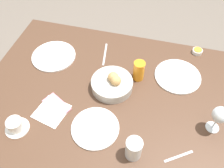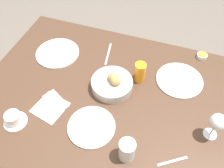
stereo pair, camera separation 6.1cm
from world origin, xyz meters
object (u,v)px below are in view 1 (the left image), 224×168
at_px(bread_basket, 112,84).
at_px(plate_near_right, 54,56).
at_px(jam_bowl_honey, 197,51).
at_px(spoon_coffee, 179,156).
at_px(juice_glass, 139,71).
at_px(plate_far_center, 95,128).
at_px(wine_glass, 220,115).
at_px(knife_silver, 105,54).
at_px(napkin, 52,111).
at_px(cell_phone, 57,105).
at_px(plate_near_left, 178,76).
at_px(water_tumbler, 134,149).
at_px(coffee_cup, 16,125).

relative_size(bread_basket, plate_near_right, 0.85).
height_order(jam_bowl_honey, spoon_coffee, jam_bowl_honey).
relative_size(juice_glass, spoon_coffee, 0.95).
relative_size(bread_basket, plate_far_center, 0.97).
xyz_separation_m(plate_near_right, plate_far_center, (-0.39, 0.40, 0.00)).
relative_size(wine_glass, knife_silver, 0.83).
bearing_deg(bread_basket, wine_glass, 167.55).
bearing_deg(plate_near_right, napkin, 111.75).
xyz_separation_m(jam_bowl_honey, cell_phone, (0.68, 0.58, -0.01)).
xyz_separation_m(plate_far_center, jam_bowl_honey, (-0.45, -0.66, 0.01)).
bearing_deg(juice_glass, knife_silver, -30.27).
relative_size(plate_near_right, napkin, 1.48).
bearing_deg(cell_phone, plate_near_right, -64.36).
bearing_deg(knife_silver, plate_near_left, 170.94).
relative_size(plate_near_left, plate_far_center, 1.12).
relative_size(water_tumbler, napkin, 0.64).
bearing_deg(water_tumbler, juice_glass, -82.17).
bearing_deg(plate_far_center, cell_phone, -18.13).
bearing_deg(knife_silver, coffee_cup, 65.75).
relative_size(plate_near_left, spoon_coffee, 2.09).
bearing_deg(napkin, juice_glass, -138.87).
height_order(plate_near_left, water_tumbler, water_tumbler).
bearing_deg(jam_bowl_honey, wine_glass, 99.87).
height_order(plate_near_right, wine_glass, wine_glass).
xyz_separation_m(plate_near_right, knife_silver, (-0.30, -0.10, -0.00)).
relative_size(bread_basket, cell_phone, 1.34).
height_order(plate_near_right, coffee_cup, coffee_cup).
bearing_deg(napkin, wine_glass, -171.92).
relative_size(plate_near_right, wine_glass, 1.69).
distance_m(plate_far_center, spoon_coffee, 0.40).
height_order(plate_near_right, plate_far_center, same).
xyz_separation_m(plate_near_right, wine_glass, (-0.93, 0.26, 0.11)).
relative_size(plate_far_center, knife_silver, 1.22).
height_order(juice_glass, jam_bowl_honey, juice_glass).
height_order(bread_basket, spoon_coffee, bread_basket).
distance_m(juice_glass, knife_silver, 0.27).
xyz_separation_m(spoon_coffee, cell_phone, (0.63, -0.12, 0.00)).
relative_size(juice_glass, napkin, 0.66).
xyz_separation_m(plate_near_left, jam_bowl_honey, (-0.10, -0.23, 0.01)).
height_order(coffee_cup, jam_bowl_honey, coffee_cup).
distance_m(coffee_cup, cell_phone, 0.22).
xyz_separation_m(water_tumbler, cell_phone, (0.43, -0.16, -0.05)).
bearing_deg(napkin, bread_basket, -138.56).
bearing_deg(knife_silver, water_tumbler, 116.72).
distance_m(juice_glass, cell_phone, 0.47).
xyz_separation_m(plate_near_right, water_tumbler, (-0.59, 0.48, 0.05)).
height_order(water_tumbler, jam_bowl_honey, water_tumbler).
distance_m(bread_basket, plate_far_center, 0.26).
relative_size(juice_glass, water_tumbler, 1.04).
relative_size(water_tumbler, knife_silver, 0.60).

